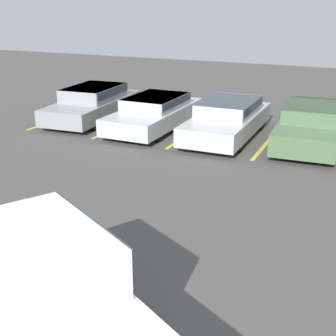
{
  "coord_description": "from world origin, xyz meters",
  "views": [
    {
      "loc": [
        2.36,
        -2.87,
        4.35
      ],
      "look_at": [
        -1.37,
        5.51,
        1.0
      ],
      "focal_mm": 50.0,
      "sensor_mm": 36.0,
      "label": 1
    }
  ],
  "objects_px": {
    "parked_sedan_d": "(311,123)",
    "wheel_stop_curb": "(177,108)",
    "parked_sedan_b": "(155,111)",
    "pickup_truck": "(33,319)",
    "parked_sedan_a": "(93,102)",
    "parked_sedan_c": "(228,117)"
  },
  "relations": [
    {
      "from": "parked_sedan_a",
      "to": "parked_sedan_b",
      "type": "xyz_separation_m",
      "value": [
        2.73,
        -0.33,
        -0.04
      ]
    },
    {
      "from": "parked_sedan_a",
      "to": "wheel_stop_curb",
      "type": "xyz_separation_m",
      "value": [
        2.32,
        2.68,
        -0.59
      ]
    },
    {
      "from": "parked_sedan_c",
      "to": "pickup_truck",
      "type": "bearing_deg",
      "value": 5.55
    },
    {
      "from": "wheel_stop_curb",
      "to": "parked_sedan_c",
      "type": "bearing_deg",
      "value": -44.28
    },
    {
      "from": "pickup_truck",
      "to": "parked_sedan_d",
      "type": "bearing_deg",
      "value": 112.15
    },
    {
      "from": "parked_sedan_a",
      "to": "parked_sedan_d",
      "type": "relative_size",
      "value": 1.01
    },
    {
      "from": "parked_sedan_c",
      "to": "wheel_stop_curb",
      "type": "relative_size",
      "value": 2.72
    },
    {
      "from": "parked_sedan_d",
      "to": "parked_sedan_b",
      "type": "bearing_deg",
      "value": -88.27
    },
    {
      "from": "pickup_truck",
      "to": "parked_sedan_c",
      "type": "relative_size",
      "value": 1.24
    },
    {
      "from": "parked_sedan_d",
      "to": "wheel_stop_curb",
      "type": "relative_size",
      "value": 2.76
    },
    {
      "from": "parked_sedan_a",
      "to": "parked_sedan_c",
      "type": "xyz_separation_m",
      "value": [
        5.36,
        -0.28,
        -0.01
      ]
    },
    {
      "from": "parked_sedan_b",
      "to": "wheel_stop_curb",
      "type": "height_order",
      "value": "parked_sedan_b"
    },
    {
      "from": "pickup_truck",
      "to": "parked_sedan_c",
      "type": "xyz_separation_m",
      "value": [
        -1.09,
        11.07,
        -0.25
      ]
    },
    {
      "from": "parked_sedan_b",
      "to": "parked_sedan_c",
      "type": "relative_size",
      "value": 0.98
    },
    {
      "from": "pickup_truck",
      "to": "parked_sedan_a",
      "type": "height_order",
      "value": "pickup_truck"
    },
    {
      "from": "pickup_truck",
      "to": "parked_sedan_b",
      "type": "distance_m",
      "value": 11.63
    },
    {
      "from": "parked_sedan_c",
      "to": "parked_sedan_d",
      "type": "xyz_separation_m",
      "value": [
        2.6,
        0.34,
        0.01
      ]
    },
    {
      "from": "pickup_truck",
      "to": "parked_sedan_b",
      "type": "xyz_separation_m",
      "value": [
        -3.72,
        11.02,
        -0.28
      ]
    },
    {
      "from": "pickup_truck",
      "to": "wheel_stop_curb",
      "type": "bearing_deg",
      "value": 136.1
    },
    {
      "from": "parked_sedan_b",
      "to": "wheel_stop_curb",
      "type": "bearing_deg",
      "value": -171.24
    },
    {
      "from": "parked_sedan_d",
      "to": "wheel_stop_curb",
      "type": "distance_m",
      "value": 6.25
    },
    {
      "from": "pickup_truck",
      "to": "parked_sedan_c",
      "type": "distance_m",
      "value": 11.12
    }
  ]
}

